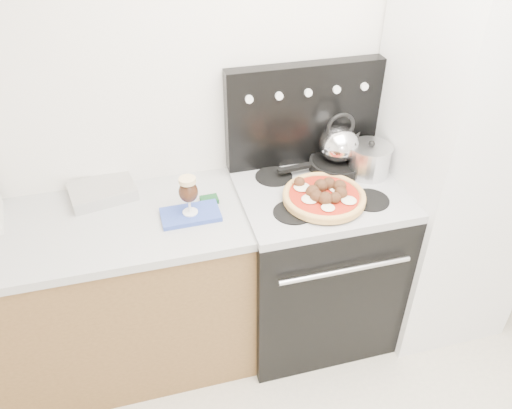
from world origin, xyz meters
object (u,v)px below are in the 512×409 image
object	(u,v)px
oven_mitt	(191,215)
pizza_pan	(324,201)
stock_pot	(369,161)
pizza	(324,195)
base_cabinet	(95,303)
skillet	(337,165)
stove_body	(313,264)
tea_kettle	(339,141)
fridge	(456,165)
beer_glass	(189,195)

from	to	relation	value
oven_mitt	pizza_pan	bearing A→B (deg)	-6.80
pizza_pan	stock_pot	distance (m)	0.34
stock_pot	pizza_pan	bearing A→B (deg)	-150.36
pizza_pan	pizza	xyz separation A→B (m)	(0.00, 0.00, 0.03)
base_cabinet	skillet	bearing A→B (deg)	5.38
stove_body	stock_pot	xyz separation A→B (m)	(0.27, 0.06, 0.55)
tea_kettle	stove_body	bearing A→B (deg)	-154.42
fridge	pizza_pan	distance (m)	0.73
pizza	tea_kettle	size ratio (longest dim) A/B	1.76
fridge	beer_glass	bearing A→B (deg)	-179.59
base_cabinet	pizza_pan	size ratio (longest dim) A/B	4.27
stove_body	tea_kettle	bearing A→B (deg)	45.43
tea_kettle	skillet	bearing A→B (deg)	160.15
beer_glass	stock_pot	world-z (taller)	beer_glass
beer_glass	skillet	world-z (taller)	beer_glass
oven_mitt	beer_glass	xyz separation A→B (m)	(0.00, 0.00, 0.10)
stove_body	skillet	xyz separation A→B (m)	(0.14, 0.14, 0.50)
beer_glass	skillet	size ratio (longest dim) A/B	0.67
stove_body	stock_pot	world-z (taller)	stock_pot
pizza_pan	tea_kettle	bearing A→B (deg)	56.61
base_cabinet	pizza	distance (m)	1.21
base_cabinet	tea_kettle	world-z (taller)	tea_kettle
base_cabinet	fridge	size ratio (longest dim) A/B	0.76
beer_glass	pizza_pan	world-z (taller)	beer_glass
stove_body	tea_kettle	distance (m)	0.66
stove_body	oven_mitt	bearing A→B (deg)	-176.80
pizza_pan	oven_mitt	bearing A→B (deg)	173.20
pizza_pan	pizza	distance (m)	0.03
oven_mitt	skillet	distance (m)	0.78
stove_body	oven_mitt	world-z (taller)	oven_mitt
base_cabinet	beer_glass	size ratio (longest dim) A/B	8.00
oven_mitt	tea_kettle	size ratio (longest dim) A/B	1.22
beer_glass	pizza_pan	bearing A→B (deg)	-6.80
beer_glass	stock_pot	xyz separation A→B (m)	(0.88, 0.10, -0.02)
base_cabinet	oven_mitt	distance (m)	0.69
stove_body	fridge	xyz separation A→B (m)	(0.70, -0.03, 0.51)
oven_mitt	pizza	size ratio (longest dim) A/B	0.69
pizza	stock_pot	distance (m)	0.34
fridge	stock_pot	distance (m)	0.44
base_cabinet	fridge	xyz separation A→B (m)	(1.80, -0.05, 0.52)
fridge	tea_kettle	bearing A→B (deg)	163.35
base_cabinet	pizza_pan	world-z (taller)	pizza_pan
beer_glass	pizza_pan	distance (m)	0.60
pizza	beer_glass	bearing A→B (deg)	173.20
fridge	tea_kettle	size ratio (longest dim) A/B	9.04
pizza_pan	stock_pot	world-z (taller)	stock_pot
stove_body	beer_glass	size ratio (longest dim) A/B	4.85
pizza_pan	tea_kettle	distance (m)	0.33
pizza_pan	pizza	world-z (taller)	pizza
stove_body	fridge	bearing A→B (deg)	-2.05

